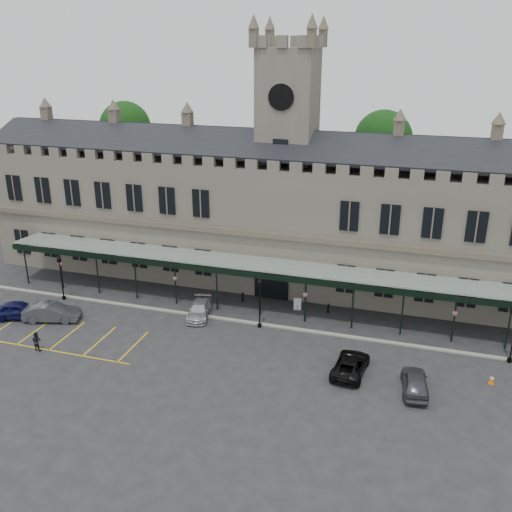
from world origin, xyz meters
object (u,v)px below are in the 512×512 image
(lamp_post_left, at_px, (61,273))
(traffic_cone, at_px, (492,379))
(clock_tower, at_px, (287,149))
(sign_board, at_px, (297,304))
(car_van, at_px, (351,365))
(car_left_a, at_px, (18,310))
(car_left_b, at_px, (52,312))
(station_building, at_px, (286,217))
(person_b, at_px, (37,341))
(car_taxi, at_px, (199,310))
(lamp_post_mid, at_px, (260,299))
(car_right_a, at_px, (415,382))

(lamp_post_left, xyz_separation_m, traffic_cone, (37.06, -3.27, -2.26))
(clock_tower, relative_size, lamp_post_left, 5.70)
(sign_board, height_order, car_van, car_van)
(clock_tower, distance_m, car_left_a, 28.01)
(sign_board, height_order, car_left_b, car_left_b)
(station_building, relative_size, car_left_b, 12.62)
(station_building, height_order, car_van, station_building)
(traffic_cone, height_order, person_b, person_b)
(station_building, relative_size, car_taxi, 13.97)
(lamp_post_left, bearing_deg, person_b, -67.44)
(traffic_cone, bearing_deg, lamp_post_left, 174.96)
(car_taxi, bearing_deg, lamp_post_mid, -15.57)
(car_left_a, distance_m, car_van, 28.75)
(sign_board, bearing_deg, car_right_a, -52.91)
(lamp_post_left, bearing_deg, car_taxi, 1.67)
(car_taxi, height_order, car_right_a, car_right_a)
(traffic_cone, xyz_separation_m, car_left_a, (-38.46, -1.21, 0.44))
(traffic_cone, distance_m, car_taxi, 23.89)
(person_b, bearing_deg, car_left_a, -37.45)
(station_building, height_order, clock_tower, clock_tower)
(car_left_a, bearing_deg, sign_board, -89.94)
(car_van, bearing_deg, clock_tower, -55.36)
(lamp_post_left, xyz_separation_m, person_b, (3.60, -8.68, -1.79))
(car_taxi, bearing_deg, lamp_post_left, 169.72)
(clock_tower, bearing_deg, car_taxi, -115.34)
(station_building, height_order, traffic_cone, station_building)
(traffic_cone, bearing_deg, car_left_b, -178.77)
(person_b, bearing_deg, clock_tower, -124.55)
(station_building, height_order, car_right_a, station_building)
(sign_board, distance_m, car_taxi, 8.74)
(traffic_cone, height_order, car_left_b, car_left_b)
(station_building, height_order, sign_board, station_building)
(lamp_post_mid, bearing_deg, car_taxi, 176.39)
(car_left_b, height_order, car_taxi, car_left_b)
(car_right_a, xyz_separation_m, person_b, (-28.30, -2.84, 0.07))
(station_building, distance_m, lamp_post_mid, 11.50)
(traffic_cone, relative_size, car_right_a, 0.16)
(car_left_a, xyz_separation_m, car_taxi, (14.85, 4.87, -0.14))
(clock_tower, distance_m, lamp_post_left, 23.90)
(lamp_post_mid, bearing_deg, station_building, 93.14)
(car_taxi, bearing_deg, clock_tower, 52.70)
(car_left_b, distance_m, person_b, 5.04)
(station_building, distance_m, car_left_b, 23.15)
(car_right_a, bearing_deg, lamp_post_left, -16.84)
(clock_tower, height_order, traffic_cone, clock_tower)
(lamp_post_left, bearing_deg, station_building, 30.49)
(car_taxi, xyz_separation_m, car_right_a, (18.46, -6.23, 0.10))
(station_building, bearing_deg, traffic_cone, -37.22)
(sign_board, relative_size, car_right_a, 0.27)
(station_building, height_order, car_left_a, station_building)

